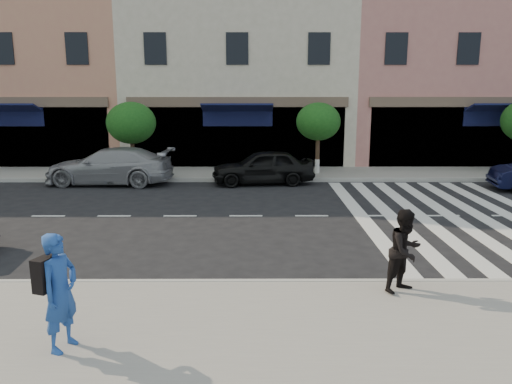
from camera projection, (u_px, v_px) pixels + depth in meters
name	position (u px, v px, depth m)	size (l,w,h in m)	color
ground	(243.00, 261.00, 11.22)	(120.00, 120.00, 0.00)	black
sidewalk_near	(238.00, 342.00, 7.54)	(60.00, 4.50, 0.15)	gray
sidewalk_far	(248.00, 174.00, 21.97)	(60.00, 3.00, 0.15)	gray
building_west_mid	(41.00, 25.00, 26.35)	(10.00, 9.00, 14.00)	tan
building_centre	(240.00, 55.00, 26.70)	(11.00, 9.00, 11.00)	beige
building_east_mid	(465.00, 35.00, 26.54)	(13.00, 9.00, 13.00)	tan
street_tree_wb	(131.00, 123.00, 21.29)	(2.10, 2.10, 3.06)	#473323
street_tree_c	(318.00, 122.00, 21.31)	(1.90, 1.90, 3.04)	#473323
photographer	(60.00, 292.00, 7.05)	(0.63, 0.41, 1.73)	#214A9B
walker	(405.00, 251.00, 9.09)	(0.75, 0.59, 1.55)	black
car_far_left	(109.00, 166.00, 19.95)	(2.04, 5.02, 1.46)	#939398
car_far_mid	(263.00, 167.00, 19.98)	(1.63, 4.06, 1.38)	black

